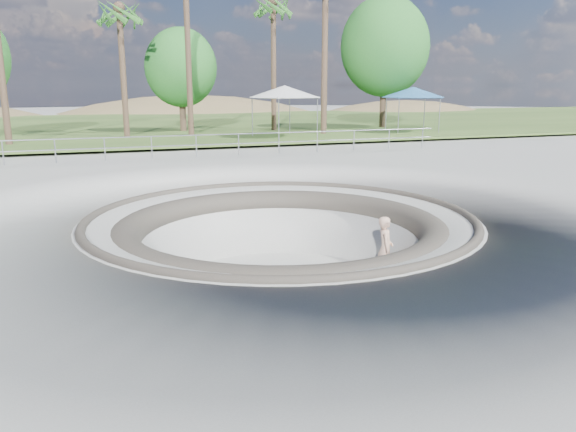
# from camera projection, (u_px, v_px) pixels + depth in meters

# --- Properties ---
(ground) EXTENTS (180.00, 180.00, 0.00)m
(ground) POSITION_uv_depth(u_px,v_px,m) (280.00, 217.00, 14.82)
(ground) COLOR #A8A8A3
(ground) RESTS_ON ground
(skate_bowl) EXTENTS (14.00, 14.00, 4.10)m
(skate_bowl) POSITION_uv_depth(u_px,v_px,m) (281.00, 282.00, 15.24)
(skate_bowl) COLOR #A8A8A3
(skate_bowl) RESTS_ON ground
(grass_strip) EXTENTS (180.00, 36.00, 0.12)m
(grass_strip) POSITION_uv_depth(u_px,v_px,m) (147.00, 125.00, 45.98)
(grass_strip) COLOR #324F1F
(grass_strip) RESTS_ON ground
(distant_hills) EXTENTS (103.20, 45.00, 28.60)m
(distant_hills) POSITION_uv_depth(u_px,v_px,m) (162.00, 171.00, 70.12)
(distant_hills) COLOR brown
(distant_hills) RESTS_ON ground
(safety_railing) EXTENTS (25.00, 0.06, 1.03)m
(safety_railing) POSITION_uv_depth(u_px,v_px,m) (196.00, 146.00, 25.68)
(safety_railing) COLOR gray
(safety_railing) RESTS_ON ground
(skateboard) EXTENTS (0.77, 0.24, 0.08)m
(skateboard) POSITION_uv_depth(u_px,v_px,m) (384.00, 281.00, 15.35)
(skateboard) COLOR olive
(skateboard) RESTS_ON ground
(skater) EXTENTS (0.65, 0.77, 1.79)m
(skater) POSITION_uv_depth(u_px,v_px,m) (385.00, 249.00, 15.14)
(skater) COLOR #D5A68A
(skater) RESTS_ON skateboard
(canopy_white) EXTENTS (5.90, 5.90, 3.11)m
(canopy_white) POSITION_uv_depth(u_px,v_px,m) (284.00, 92.00, 34.46)
(canopy_white) COLOR gray
(canopy_white) RESTS_ON ground
(canopy_blue) EXTENTS (5.82, 5.82, 3.01)m
(canopy_blue) POSITION_uv_depth(u_px,v_px,m) (413.00, 92.00, 38.15)
(canopy_blue) COLOR gray
(canopy_blue) RESTS_ON ground
(palm_b) EXTENTS (2.60, 2.60, 8.49)m
(palm_b) POSITION_uv_depth(u_px,v_px,m) (119.00, 16.00, 33.29)
(palm_b) COLOR brown
(palm_b) RESTS_ON ground
(palm_d) EXTENTS (2.60, 2.60, 9.56)m
(palm_d) POSITION_uv_depth(u_px,v_px,m) (273.00, 9.00, 38.04)
(palm_d) COLOR brown
(palm_d) RESTS_ON ground
(bushy_tree_mid) EXTENTS (4.90, 4.46, 7.07)m
(bushy_tree_mid) POSITION_uv_depth(u_px,v_px,m) (181.00, 68.00, 38.29)
(bushy_tree_mid) COLOR brown
(bushy_tree_mid) RESTS_ON ground
(bushy_tree_right) EXTENTS (6.69, 6.08, 9.65)m
(bushy_tree_right) POSITION_uv_depth(u_px,v_px,m) (385.00, 47.00, 41.43)
(bushy_tree_right) COLOR brown
(bushy_tree_right) RESTS_ON ground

